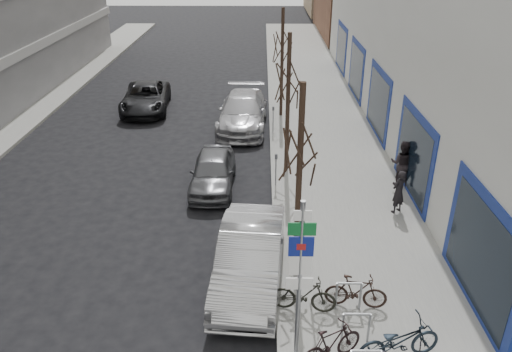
{
  "coord_description": "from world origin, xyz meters",
  "views": [
    {
      "loc": [
        1.62,
        -8.15,
        8.72
      ],
      "look_at": [
        1.45,
        5.52,
        2.0
      ],
      "focal_mm": 35.0,
      "sensor_mm": 36.0,
      "label": 1
    }
  ],
  "objects_px": {
    "tree_near": "(301,136)",
    "parked_car_front": "(250,257)",
    "highway_sign_pole": "(300,277)",
    "bike_mid_curb": "(399,338)",
    "tree_far": "(283,37)",
    "meter_back": "(273,117)",
    "meter_mid": "(276,167)",
    "lane_car": "(146,97)",
    "bike_rack": "(356,324)",
    "bike_near_right": "(331,344)",
    "pedestrian_far": "(402,163)",
    "bike_mid_inner": "(304,294)",
    "meter_front": "(281,253)",
    "pedestrian_near": "(398,192)",
    "bike_far_inner": "(356,291)",
    "parked_car_mid": "(213,171)",
    "tree_mid": "(289,71)",
    "parked_car_back": "(243,112)"
  },
  "relations": [
    {
      "from": "meter_back",
      "to": "bike_rack",
      "type": "bearing_deg",
      "value": -82.98
    },
    {
      "from": "pedestrian_near",
      "to": "bike_mid_inner",
      "type": "bearing_deg",
      "value": 16.42
    },
    {
      "from": "tree_mid",
      "to": "tree_far",
      "type": "height_order",
      "value": "same"
    },
    {
      "from": "tree_near",
      "to": "meter_front",
      "type": "xyz_separation_m",
      "value": [
        -0.45,
        -0.5,
        -3.19
      ]
    },
    {
      "from": "tree_near",
      "to": "parked_car_front",
      "type": "height_order",
      "value": "tree_near"
    },
    {
      "from": "tree_far",
      "to": "bike_near_right",
      "type": "bearing_deg",
      "value": -88.1
    },
    {
      "from": "tree_near",
      "to": "tree_far",
      "type": "xyz_separation_m",
      "value": [
        0.0,
        13.0,
        0.0
      ]
    },
    {
      "from": "meter_front",
      "to": "pedestrian_near",
      "type": "xyz_separation_m",
      "value": [
        4.05,
        3.61,
        -0.0
      ]
    },
    {
      "from": "tree_far",
      "to": "parked_car_front",
      "type": "xyz_separation_m",
      "value": [
        -1.29,
        -13.52,
        -3.31
      ]
    },
    {
      "from": "parked_car_mid",
      "to": "pedestrian_far",
      "type": "distance_m",
      "value": 7.01
    },
    {
      "from": "tree_far",
      "to": "parked_car_front",
      "type": "height_order",
      "value": "tree_far"
    },
    {
      "from": "lane_car",
      "to": "parked_car_back",
      "type": "bearing_deg",
      "value": -31.31
    },
    {
      "from": "meter_back",
      "to": "bike_mid_curb",
      "type": "distance_m",
      "value": 14.13
    },
    {
      "from": "bike_rack",
      "to": "meter_front",
      "type": "height_order",
      "value": "meter_front"
    },
    {
      "from": "bike_far_inner",
      "to": "lane_car",
      "type": "relative_size",
      "value": 0.31
    },
    {
      "from": "meter_front",
      "to": "bike_mid_curb",
      "type": "relative_size",
      "value": 0.65
    },
    {
      "from": "meter_front",
      "to": "bike_mid_inner",
      "type": "relative_size",
      "value": 0.77
    },
    {
      "from": "bike_rack",
      "to": "tree_mid",
      "type": "distance_m",
      "value": 10.08
    },
    {
      "from": "parked_car_back",
      "to": "meter_front",
      "type": "bearing_deg",
      "value": -80.61
    },
    {
      "from": "meter_back",
      "to": "pedestrian_far",
      "type": "relative_size",
      "value": 0.71
    },
    {
      "from": "meter_front",
      "to": "meter_mid",
      "type": "distance_m",
      "value": 5.5
    },
    {
      "from": "bike_rack",
      "to": "pedestrian_near",
      "type": "distance_m",
      "value": 6.47
    },
    {
      "from": "meter_mid",
      "to": "bike_mid_inner",
      "type": "relative_size",
      "value": 0.77
    },
    {
      "from": "highway_sign_pole",
      "to": "parked_car_mid",
      "type": "bearing_deg",
      "value": 106.77
    },
    {
      "from": "highway_sign_pole",
      "to": "bike_mid_curb",
      "type": "relative_size",
      "value": 2.16
    },
    {
      "from": "bike_mid_inner",
      "to": "lane_car",
      "type": "distance_m",
      "value": 17.62
    },
    {
      "from": "parked_car_mid",
      "to": "bike_rack",
      "type": "bearing_deg",
      "value": -63.16
    },
    {
      "from": "meter_front",
      "to": "pedestrian_far",
      "type": "distance_m",
      "value": 7.28
    },
    {
      "from": "pedestrian_far",
      "to": "tree_mid",
      "type": "bearing_deg",
      "value": 4.86
    },
    {
      "from": "meter_back",
      "to": "bike_far_inner",
      "type": "bearing_deg",
      "value": -81.37
    },
    {
      "from": "meter_mid",
      "to": "parked_car_back",
      "type": "distance_m",
      "value": 6.73
    },
    {
      "from": "meter_front",
      "to": "meter_mid",
      "type": "bearing_deg",
      "value": 90.0
    },
    {
      "from": "tree_near",
      "to": "parked_car_front",
      "type": "relative_size",
      "value": 1.14
    },
    {
      "from": "parked_car_front",
      "to": "pedestrian_far",
      "type": "relative_size",
      "value": 2.68
    },
    {
      "from": "tree_near",
      "to": "parked_car_back",
      "type": "distance_m",
      "value": 12.18
    },
    {
      "from": "tree_far",
      "to": "meter_back",
      "type": "distance_m",
      "value": 4.08
    },
    {
      "from": "meter_mid",
      "to": "pedestrian_far",
      "type": "distance_m",
      "value": 4.65
    },
    {
      "from": "meter_back",
      "to": "tree_far",
      "type": "bearing_deg",
      "value": 79.8
    },
    {
      "from": "highway_sign_pole",
      "to": "tree_mid",
      "type": "xyz_separation_m",
      "value": [
        0.2,
        10.01,
        1.65
      ]
    },
    {
      "from": "highway_sign_pole",
      "to": "lane_car",
      "type": "distance_m",
      "value": 19.11
    },
    {
      "from": "meter_mid",
      "to": "meter_back",
      "type": "distance_m",
      "value": 5.5
    },
    {
      "from": "parked_car_mid",
      "to": "meter_back",
      "type": "bearing_deg",
      "value": 66.74
    },
    {
      "from": "lane_car",
      "to": "pedestrian_far",
      "type": "xyz_separation_m",
      "value": [
        11.44,
        -9.07,
        0.34
      ]
    },
    {
      "from": "parked_car_mid",
      "to": "lane_car",
      "type": "height_order",
      "value": "lane_car"
    },
    {
      "from": "meter_front",
      "to": "pedestrian_far",
      "type": "bearing_deg",
      "value": 50.31
    },
    {
      "from": "tree_mid",
      "to": "bike_mid_inner",
      "type": "bearing_deg",
      "value": -89.45
    },
    {
      "from": "tree_near",
      "to": "tree_mid",
      "type": "xyz_separation_m",
      "value": [
        0.0,
        6.5,
        0.0
      ]
    },
    {
      "from": "parked_car_front",
      "to": "lane_car",
      "type": "relative_size",
      "value": 0.95
    },
    {
      "from": "bike_mid_curb",
      "to": "pedestrian_far",
      "type": "relative_size",
      "value": 1.09
    },
    {
      "from": "meter_back",
      "to": "parked_car_front",
      "type": "relative_size",
      "value": 0.26
    }
  ]
}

